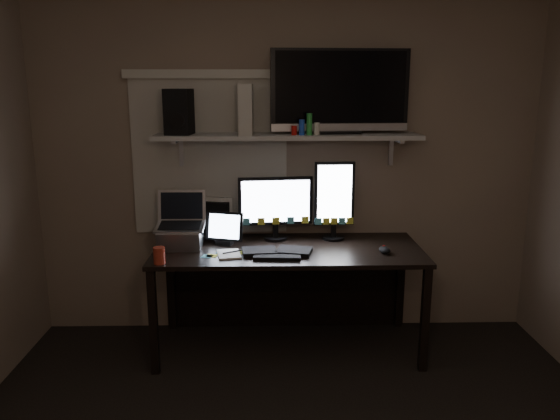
{
  "coord_description": "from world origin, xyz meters",
  "views": [
    {
      "loc": [
        -0.14,
        -2.11,
        1.81
      ],
      "look_at": [
        -0.06,
        1.25,
        1.03
      ],
      "focal_mm": 35.0,
      "sensor_mm": 36.0,
      "label": 1
    }
  ],
  "objects_px": {
    "desk": "(287,267)",
    "monitor_portrait": "(334,200)",
    "keyboard": "(277,251)",
    "mouse": "(385,250)",
    "game_console": "(246,110)",
    "tablet": "(224,228)",
    "laptop": "(180,221)",
    "speaker": "(179,112)",
    "monitor_landscape": "(276,208)",
    "tv": "(340,92)",
    "cup": "(159,255)"
  },
  "relations": [
    {
      "from": "desk",
      "to": "monitor_portrait",
      "type": "height_order",
      "value": "monitor_portrait"
    },
    {
      "from": "keyboard",
      "to": "mouse",
      "type": "relative_size",
      "value": 4.21
    },
    {
      "from": "game_console",
      "to": "tablet",
      "type": "bearing_deg",
      "value": -153.61
    },
    {
      "from": "mouse",
      "to": "game_console",
      "type": "height_order",
      "value": "game_console"
    },
    {
      "from": "keyboard",
      "to": "laptop",
      "type": "xyz_separation_m",
      "value": [
        -0.65,
        0.15,
        0.17
      ]
    },
    {
      "from": "keyboard",
      "to": "speaker",
      "type": "relative_size",
      "value": 1.52
    },
    {
      "from": "monitor_landscape",
      "to": "game_console",
      "type": "xyz_separation_m",
      "value": [
        -0.2,
        -0.04,
        0.69
      ]
    },
    {
      "from": "tv",
      "to": "game_console",
      "type": "bearing_deg",
      "value": -178.72
    },
    {
      "from": "keyboard",
      "to": "desk",
      "type": "bearing_deg",
      "value": 75.71
    },
    {
      "from": "desk",
      "to": "cup",
      "type": "bearing_deg",
      "value": -151.66
    },
    {
      "from": "desk",
      "to": "speaker",
      "type": "bearing_deg",
      "value": 175.61
    },
    {
      "from": "keyboard",
      "to": "cup",
      "type": "relative_size",
      "value": 4.35
    },
    {
      "from": "monitor_landscape",
      "to": "tablet",
      "type": "xyz_separation_m",
      "value": [
        -0.35,
        -0.12,
        -0.11
      ]
    },
    {
      "from": "monitor_landscape",
      "to": "mouse",
      "type": "xyz_separation_m",
      "value": [
        0.71,
        -0.34,
        -0.21
      ]
    },
    {
      "from": "mouse",
      "to": "tablet",
      "type": "relative_size",
      "value": 0.41
    },
    {
      "from": "desk",
      "to": "laptop",
      "type": "relative_size",
      "value": 4.91
    },
    {
      "from": "tablet",
      "to": "tv",
      "type": "height_order",
      "value": "tv"
    },
    {
      "from": "desk",
      "to": "monitor_portrait",
      "type": "xyz_separation_m",
      "value": [
        0.33,
        0.09,
        0.46
      ]
    },
    {
      "from": "monitor_landscape",
      "to": "tv",
      "type": "relative_size",
      "value": 0.56
    },
    {
      "from": "monitor_portrait",
      "to": "tv",
      "type": "height_order",
      "value": "tv"
    },
    {
      "from": "monitor_landscape",
      "to": "laptop",
      "type": "bearing_deg",
      "value": -169.82
    },
    {
      "from": "desk",
      "to": "monitor_landscape",
      "type": "distance_m",
      "value": 0.42
    },
    {
      "from": "monitor_portrait",
      "to": "cup",
      "type": "distance_m",
      "value": 1.27
    },
    {
      "from": "cup",
      "to": "tv",
      "type": "bearing_deg",
      "value": 24.95
    },
    {
      "from": "monitor_portrait",
      "to": "game_console",
      "type": "bearing_deg",
      "value": -178.22
    },
    {
      "from": "mouse",
      "to": "tablet",
      "type": "distance_m",
      "value": 1.09
    },
    {
      "from": "monitor_landscape",
      "to": "laptop",
      "type": "height_order",
      "value": "monitor_landscape"
    },
    {
      "from": "keyboard",
      "to": "speaker",
      "type": "distance_m",
      "value": 1.14
    },
    {
      "from": "desk",
      "to": "monitor_landscape",
      "type": "height_order",
      "value": "monitor_landscape"
    },
    {
      "from": "keyboard",
      "to": "tablet",
      "type": "bearing_deg",
      "value": 151.96
    },
    {
      "from": "monitor_portrait",
      "to": "tablet",
      "type": "height_order",
      "value": "monitor_portrait"
    },
    {
      "from": "tablet",
      "to": "tv",
      "type": "distance_m",
      "value": 1.22
    },
    {
      "from": "desk",
      "to": "mouse",
      "type": "distance_m",
      "value": 0.7
    },
    {
      "from": "keyboard",
      "to": "laptop",
      "type": "bearing_deg",
      "value": 170.7
    },
    {
      "from": "desk",
      "to": "tablet",
      "type": "relative_size",
      "value": 6.83
    },
    {
      "from": "monitor_landscape",
      "to": "tablet",
      "type": "bearing_deg",
      "value": -167.82
    },
    {
      "from": "tv",
      "to": "game_console",
      "type": "relative_size",
      "value": 2.83
    },
    {
      "from": "monitor_landscape",
      "to": "speaker",
      "type": "bearing_deg",
      "value": 177.22
    },
    {
      "from": "monitor_landscape",
      "to": "keyboard",
      "type": "distance_m",
      "value": 0.4
    },
    {
      "from": "monitor_landscape",
      "to": "speaker",
      "type": "distance_m",
      "value": 0.93
    },
    {
      "from": "keyboard",
      "to": "laptop",
      "type": "distance_m",
      "value": 0.69
    },
    {
      "from": "laptop",
      "to": "game_console",
      "type": "height_order",
      "value": "game_console"
    },
    {
      "from": "laptop",
      "to": "speaker",
      "type": "xyz_separation_m",
      "value": [
        0.0,
        0.15,
        0.72
      ]
    },
    {
      "from": "monitor_portrait",
      "to": "speaker",
      "type": "xyz_separation_m",
      "value": [
        -1.06,
        -0.04,
        0.62
      ]
    },
    {
      "from": "monitor_portrait",
      "to": "keyboard",
      "type": "relative_size",
      "value": 1.23
    },
    {
      "from": "tv",
      "to": "game_console",
      "type": "distance_m",
      "value": 0.65
    },
    {
      "from": "mouse",
      "to": "laptop",
      "type": "height_order",
      "value": "laptop"
    },
    {
      "from": "laptop",
      "to": "game_console",
      "type": "distance_m",
      "value": 0.87
    },
    {
      "from": "tablet",
      "to": "laptop",
      "type": "distance_m",
      "value": 0.31
    },
    {
      "from": "keyboard",
      "to": "game_console",
      "type": "height_order",
      "value": "game_console"
    }
  ]
}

